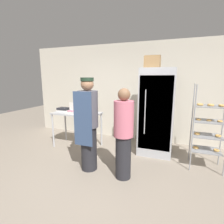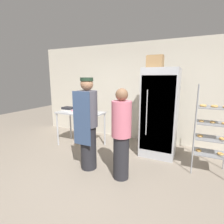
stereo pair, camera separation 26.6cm
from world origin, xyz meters
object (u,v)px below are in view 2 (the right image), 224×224
baking_rack (212,130)px  cardboard_storage_box (155,62)px  donut_box (75,111)px  blender_pitcher (84,107)px  binder_stack (68,109)px  person_customer (121,134)px  refrigerator (160,113)px  person_baker (88,123)px

baking_rack → cardboard_storage_box: size_ratio=4.96×
cardboard_storage_box → donut_box: bearing=-169.3°
blender_pitcher → binder_stack: bearing=-160.2°
donut_box → person_customer: 1.82m
binder_stack → refrigerator: bearing=6.9°
person_baker → donut_box: bearing=137.9°
refrigerator → person_baker: bearing=-131.6°
binder_stack → cardboard_storage_box: bearing=5.0°
binder_stack → cardboard_storage_box: cardboard_storage_box is taller
baking_rack → donut_box: size_ratio=6.18×
binder_stack → person_customer: person_customer is taller
refrigerator → person_customer: (-0.40, -1.30, -0.17)m
person_baker → person_customer: (0.71, -0.05, -0.11)m
baking_rack → binder_stack: (-3.39, 0.10, 0.12)m
cardboard_storage_box → blender_pitcher: bearing=-178.6°
cardboard_storage_box → binder_stack: bearing=-175.0°
baking_rack → person_customer: (-1.42, -0.91, -0.01)m
binder_stack → donut_box: bearing=-23.5°
cardboard_storage_box → refrigerator: bearing=34.1°
baking_rack → blender_pitcher: baking_rack is taller
binder_stack → cardboard_storage_box: (2.24, 0.20, 1.16)m
donut_box → blender_pitcher: (0.05, 0.31, 0.06)m
binder_stack → person_customer: (1.97, -1.01, -0.13)m
donut_box → blender_pitcher: 0.32m
baking_rack → person_customer: bearing=-147.3°
refrigerator → blender_pitcher: (-1.95, -0.14, 0.02)m
baking_rack → cardboard_storage_box: 1.75m
binder_stack → person_baker: size_ratio=0.16×
person_customer → baking_rack: bearing=32.7°
baking_rack → binder_stack: size_ratio=5.67×
person_baker → blender_pitcher: bearing=127.1°
cardboard_storage_box → baking_rack: bearing=-14.3°
person_customer → blender_pitcher: bearing=143.2°
baking_rack → person_baker: (-2.13, -0.87, 0.09)m
baking_rack → person_baker: person_baker is taller
refrigerator → cardboard_storage_box: 1.13m
baking_rack → person_baker: bearing=-157.9°
binder_stack → person_baker: 1.59m
cardboard_storage_box → person_baker: cardboard_storage_box is taller
baking_rack → cardboard_storage_box: bearing=165.7°
refrigerator → binder_stack: 2.39m
baking_rack → person_baker: 2.31m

